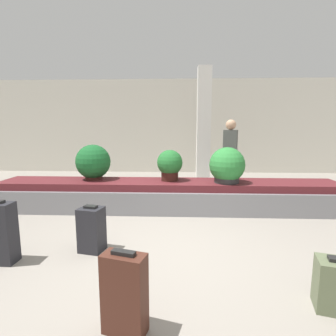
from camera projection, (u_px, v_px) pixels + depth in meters
name	position (u px, v px, depth m)	size (l,w,h in m)	color
ground_plane	(162.00, 251.00, 3.33)	(18.00, 18.00, 0.00)	gray
back_wall	(173.00, 127.00, 9.10)	(18.00, 0.06, 3.20)	beige
carousel	(168.00, 196.00, 5.02)	(6.64, 0.93, 0.55)	gray
pillar	(204.00, 126.00, 7.32)	(0.37, 0.37, 3.20)	silver
suitcase_0	(125.00, 294.00, 1.96)	(0.36, 0.25, 0.66)	#472319
suitcase_3	(92.00, 229.00, 3.30)	(0.33, 0.30, 0.59)	#232328
potted_plant_0	(227.00, 166.00, 4.79)	(0.65, 0.65, 0.65)	#2D2D2D
potted_plant_1	(170.00, 165.00, 4.98)	(0.49, 0.49, 0.59)	#381914
potted_plant_2	(93.00, 162.00, 5.10)	(0.67, 0.67, 0.68)	#381914
traveler_0	(230.00, 149.00, 6.28)	(0.36, 0.28, 1.75)	#282833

